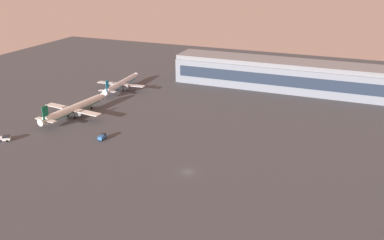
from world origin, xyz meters
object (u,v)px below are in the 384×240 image
(airplane_taxiway_distant, at_px, (73,109))
(airplane_near_gate, at_px, (121,84))
(fuel_truck, at_px, (3,138))
(maintenance_van, at_px, (102,137))

(airplane_taxiway_distant, bearing_deg, airplane_near_gate, 98.48)
(airplane_taxiway_distant, xyz_separation_m, fuel_truck, (-9.72, -33.80, -2.60))
(airplane_near_gate, xyz_separation_m, maintenance_van, (28.48, -62.32, -2.44))
(airplane_taxiway_distant, height_order, fuel_truck, airplane_taxiway_distant)
(airplane_taxiway_distant, distance_m, airplane_near_gate, 45.31)
(airplane_taxiway_distant, height_order, airplane_near_gate, airplane_taxiway_distant)
(fuel_truck, relative_size, maintenance_van, 1.49)
(fuel_truck, bearing_deg, airplane_near_gate, 140.07)
(fuel_truck, bearing_deg, maintenance_van, 80.55)
(airplane_taxiway_distant, xyz_separation_m, maintenance_van, (26.98, -17.04, -2.79))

